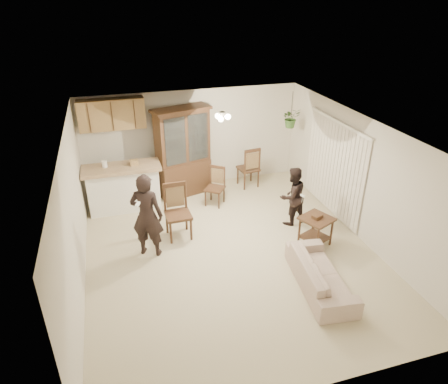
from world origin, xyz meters
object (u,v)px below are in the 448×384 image
object	(u,v)px
china_hutch	(183,153)
side_table	(315,231)
chair_bar	(179,223)
chair_hutch_right	(248,175)
child	(292,196)
adult	(147,213)
sofa	(321,269)
chair_hutch_left	(215,194)

from	to	relation	value
china_hutch	side_table	distance (m)	3.75
china_hutch	side_table	xyz separation A→B (m)	(2.07, -3.02, -0.77)
side_table	chair_bar	size ratio (longest dim) A/B	0.65
chair_bar	chair_hutch_right	xyz separation A→B (m)	(2.20, 1.90, -0.02)
chair_hutch_right	side_table	bearing A→B (deg)	89.39
child	adult	bearing A→B (deg)	-10.31
sofa	china_hutch	xyz separation A→B (m)	(-1.54, 4.21, 0.72)
child	chair_hutch_right	bearing A→B (deg)	-97.66
child	chair_bar	xyz separation A→B (m)	(-2.48, 0.16, -0.35)
sofa	child	bearing A→B (deg)	-4.35
child	chair_hutch_left	bearing A→B (deg)	-58.51
chair_bar	side_table	bearing A→B (deg)	-24.30
adult	china_hutch	xyz separation A→B (m)	(1.18, 2.38, 0.19)
adult	side_table	xyz separation A→B (m)	(3.25, -0.64, -0.58)
china_hutch	adult	bearing A→B (deg)	-132.38
adult	chair_hutch_right	xyz separation A→B (m)	(2.86, 2.33, -0.59)
side_table	chair_hutch_left	size ratio (longest dim) A/B	0.80
adult	chair_hutch_left	xyz separation A→B (m)	(1.75, 1.58, -0.64)
china_hutch	chair_hutch_right	world-z (taller)	china_hutch
sofa	chair_hutch_left	world-z (taller)	chair_hutch_left
adult	child	distance (m)	3.16
side_table	chair_hutch_left	bearing A→B (deg)	123.99
sofa	child	xyz separation A→B (m)	(0.42, 2.11, 0.31)
adult	child	bearing A→B (deg)	-150.71
child	china_hutch	xyz separation A→B (m)	(-1.96, 2.11, 0.41)
adult	side_table	bearing A→B (deg)	-166.90
china_hutch	chair_bar	size ratio (longest dim) A/B	1.91
child	chair_hutch_right	size ratio (longest dim) A/B	1.23
sofa	adult	bearing A→B (deg)	62.94
side_table	chair_hutch_right	distance (m)	3.00
sofa	china_hutch	distance (m)	4.55
chair_hutch_right	china_hutch	bearing A→B (deg)	-9.62
side_table	sofa	bearing A→B (deg)	-113.95
adult	chair_bar	size ratio (longest dim) A/B	1.56
chair_hutch_right	chair_bar	bearing A→B (deg)	32.84
chair_hutch_left	chair_hutch_right	xyz separation A→B (m)	(1.11, 0.76, 0.04)
chair_bar	chair_hutch_right	distance (m)	2.91
adult	chair_bar	xyz separation A→B (m)	(0.66, 0.43, -0.57)
sofa	china_hutch	bearing A→B (deg)	27.03
chair_hutch_left	china_hutch	bearing A→B (deg)	162.41
china_hutch	side_table	world-z (taller)	china_hutch
child	china_hutch	distance (m)	2.91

